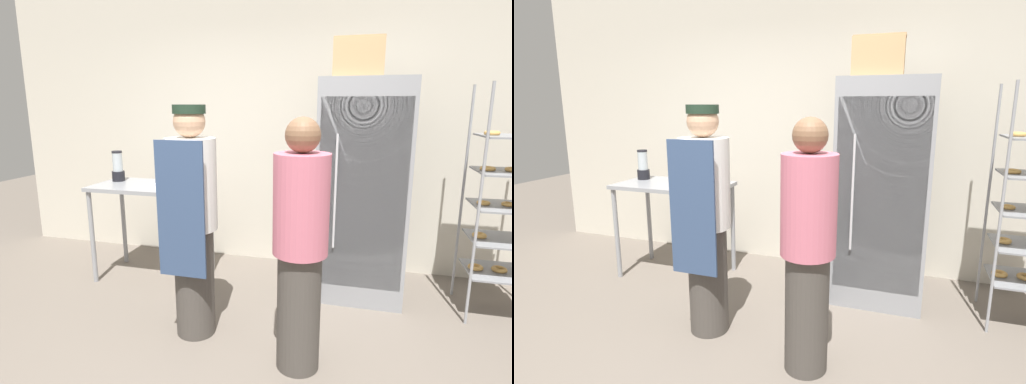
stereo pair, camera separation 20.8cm
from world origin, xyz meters
The scene contains 9 objects.
back_wall centered at (0.00, 2.16, 1.47)m, with size 6.40×0.12×2.94m, color beige.
refrigerator centered at (0.79, 1.53, 0.94)m, with size 0.74×0.70×1.89m.
baking_rack centered at (1.90, 1.42, 0.90)m, with size 0.56×0.53×1.84m.
prep_counter centered at (-1.15, 1.35, 0.81)m, with size 1.08×0.60×0.93m.
donut_box centered at (-0.89, 1.31, 0.98)m, with size 0.27×0.25×0.29m.
blender_pitcher centered at (-1.57, 1.45, 1.06)m, with size 0.12×0.12×0.30m.
cardboard_storage_box centered at (0.71, 1.44, 2.04)m, with size 0.39×0.32×0.31m.
person_baker centered at (-0.36, 0.52, 0.87)m, with size 0.35×0.37×1.68m.
person_customer centered at (0.44, 0.32, 0.82)m, with size 0.34×0.34×1.61m.
Camera 1 is at (0.77, -1.99, 1.67)m, focal length 28.00 mm.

